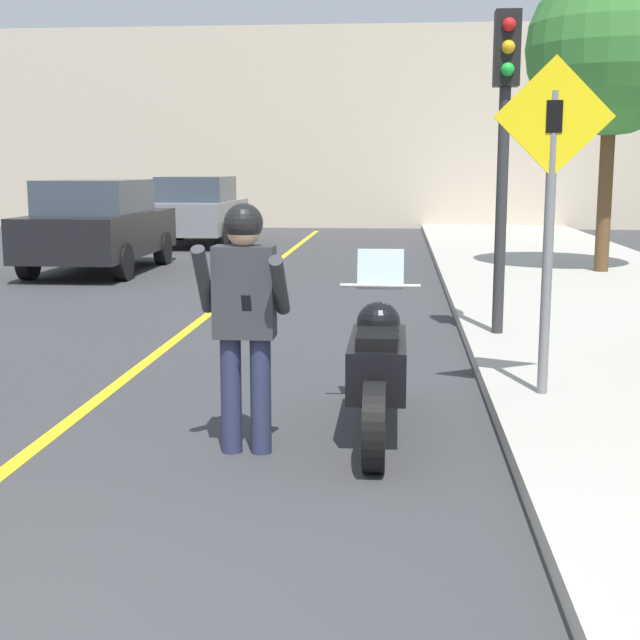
{
  "coord_description": "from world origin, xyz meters",
  "views": [
    {
      "loc": [
        1.86,
        -2.87,
        1.9
      ],
      "look_at": [
        1.3,
        3.58,
        0.79
      ],
      "focal_mm": 50.0,
      "sensor_mm": 36.0,
      "label": 1
    }
  ],
  "objects_px": {
    "crossing_sign": "(551,195)",
    "person_biker": "(244,303)",
    "parked_car_grey": "(198,210)",
    "parked_car_black": "(98,225)",
    "motorcycle": "(378,366)",
    "street_tree": "(613,49)",
    "traffic_light": "(505,111)"
  },
  "relations": [
    {
      "from": "crossing_sign",
      "to": "person_biker",
      "type": "bearing_deg",
      "value": -149.03
    },
    {
      "from": "crossing_sign",
      "to": "parked_car_grey",
      "type": "bearing_deg",
      "value": 112.33
    },
    {
      "from": "parked_car_black",
      "to": "parked_car_grey",
      "type": "bearing_deg",
      "value": 85.17
    },
    {
      "from": "person_biker",
      "to": "parked_car_black",
      "type": "relative_size",
      "value": 0.4
    },
    {
      "from": "crossing_sign",
      "to": "parked_car_grey",
      "type": "xyz_separation_m",
      "value": [
        -6.12,
        14.91,
        -0.84
      ]
    },
    {
      "from": "motorcycle",
      "to": "parked_car_black",
      "type": "distance_m",
      "value": 11.04
    },
    {
      "from": "crossing_sign",
      "to": "parked_car_grey",
      "type": "relative_size",
      "value": 0.62
    },
    {
      "from": "crossing_sign",
      "to": "street_tree",
      "type": "distance_m",
      "value": 9.27
    },
    {
      "from": "street_tree",
      "to": "traffic_light",
      "type": "bearing_deg",
      "value": -111.71
    },
    {
      "from": "person_biker",
      "to": "street_tree",
      "type": "distance_m",
      "value": 11.33
    },
    {
      "from": "street_tree",
      "to": "parked_car_black",
      "type": "distance_m",
      "value": 9.47
    },
    {
      "from": "traffic_light",
      "to": "street_tree",
      "type": "bearing_deg",
      "value": 68.29
    },
    {
      "from": "traffic_light",
      "to": "parked_car_black",
      "type": "height_order",
      "value": "traffic_light"
    },
    {
      "from": "person_biker",
      "to": "traffic_light",
      "type": "relative_size",
      "value": 0.5
    },
    {
      "from": "motorcycle",
      "to": "parked_car_grey",
      "type": "xyz_separation_m",
      "value": [
        -4.83,
        15.65,
        0.36
      ]
    },
    {
      "from": "parked_car_black",
      "to": "street_tree",
      "type": "bearing_deg",
      "value": -1.38
    },
    {
      "from": "motorcycle",
      "to": "parked_car_black",
      "type": "bearing_deg",
      "value": 118.93
    },
    {
      "from": "crossing_sign",
      "to": "parked_car_black",
      "type": "xyz_separation_m",
      "value": [
        -6.63,
        8.92,
        -0.84
      ]
    },
    {
      "from": "traffic_light",
      "to": "parked_car_grey",
      "type": "height_order",
      "value": "traffic_light"
    },
    {
      "from": "parked_car_black",
      "to": "parked_car_grey",
      "type": "relative_size",
      "value": 1.0
    },
    {
      "from": "motorcycle",
      "to": "traffic_light",
      "type": "bearing_deg",
      "value": 70.04
    },
    {
      "from": "motorcycle",
      "to": "person_biker",
      "type": "relative_size",
      "value": 1.34
    },
    {
      "from": "motorcycle",
      "to": "street_tree",
      "type": "bearing_deg",
      "value": 68.91
    },
    {
      "from": "crossing_sign",
      "to": "traffic_light",
      "type": "distance_m",
      "value": 2.73
    },
    {
      "from": "motorcycle",
      "to": "traffic_light",
      "type": "distance_m",
      "value": 4.09
    },
    {
      "from": "parked_car_grey",
      "to": "street_tree",
      "type": "bearing_deg",
      "value": -36.22
    },
    {
      "from": "motorcycle",
      "to": "crossing_sign",
      "type": "bearing_deg",
      "value": 29.9
    },
    {
      "from": "parked_car_grey",
      "to": "crossing_sign",
      "type": "bearing_deg",
      "value": -67.67
    },
    {
      "from": "crossing_sign",
      "to": "parked_car_black",
      "type": "distance_m",
      "value": 11.14
    },
    {
      "from": "street_tree",
      "to": "person_biker",
      "type": "bearing_deg",
      "value": -114.28
    },
    {
      "from": "motorcycle",
      "to": "person_biker",
      "type": "xyz_separation_m",
      "value": [
        -0.87,
        -0.55,
        0.53
      ]
    },
    {
      "from": "person_biker",
      "to": "parked_car_grey",
      "type": "height_order",
      "value": "parked_car_grey"
    }
  ]
}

